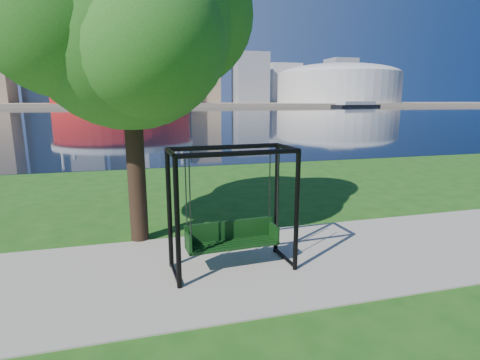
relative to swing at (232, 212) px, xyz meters
name	(u,v)px	position (x,y,z in m)	size (l,w,h in m)	color
ground	(241,256)	(0.36, 0.57, -1.23)	(900.00, 900.00, 0.00)	#1E5114
path	(248,264)	(0.36, 0.07, -1.22)	(120.00, 4.00, 0.03)	#9E937F
river	(145,113)	(0.36, 102.57, -1.22)	(900.00, 180.00, 0.02)	black
far_bank	(139,104)	(0.36, 306.57, -0.23)	(900.00, 228.00, 2.00)	#937F60
stadium	(122,83)	(-9.64, 235.57, 13.00)	(83.00, 83.00, 32.00)	maroon
arena	(338,83)	(135.36, 235.57, 14.64)	(84.00, 84.00, 26.56)	beige
skyline	(131,60)	(-3.91, 319.96, 34.66)	(392.00, 66.00, 96.50)	gray
swing	(232,212)	(0.00, 0.00, 0.00)	(2.55, 1.23, 2.55)	black
park_tree	(125,18)	(-1.90, 2.26, 4.03)	(6.10, 5.51, 7.58)	black
barge	(356,104)	(118.79, 184.37, 0.21)	(32.90, 17.46, 3.18)	black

